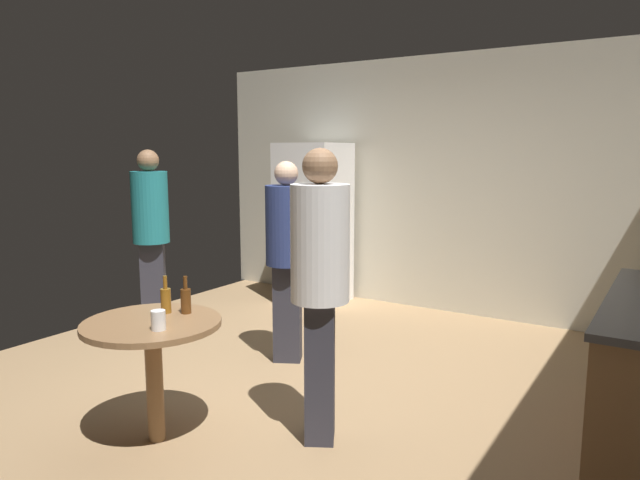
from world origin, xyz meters
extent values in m
cube|color=#9E7C56|center=(0.00, 0.00, -0.05)|extent=(5.20, 5.20, 0.10)
cube|color=beige|center=(0.00, 2.63, 1.35)|extent=(5.32, 0.06, 2.70)
cube|color=white|center=(-1.24, 2.20, 0.90)|extent=(0.70, 0.65, 1.80)
cube|color=#262628|center=(-1.03, 1.86, 0.99)|extent=(0.03, 0.03, 0.60)
cylinder|color=olive|center=(-0.26, -1.02, 0.35)|extent=(0.10, 0.10, 0.70)
cylinder|color=olive|center=(-0.26, -1.02, 0.72)|extent=(0.80, 0.80, 0.03)
cylinder|color=#8C5919|center=(-0.32, -0.85, 0.81)|extent=(0.06, 0.06, 0.15)
cylinder|color=#8C5919|center=(-0.32, -0.85, 0.93)|extent=(0.02, 0.02, 0.08)
cylinder|color=#593314|center=(-0.21, -0.79, 0.81)|extent=(0.06, 0.06, 0.15)
cylinder|color=#593314|center=(-0.21, -0.79, 0.93)|extent=(0.02, 0.02, 0.08)
cylinder|color=white|center=(-0.10, -1.11, 0.79)|extent=(0.08, 0.08, 0.11)
cube|color=#2D2D38|center=(-0.37, 0.48, 0.40)|extent=(0.27, 0.25, 0.80)
cylinder|color=navy|center=(-0.37, 0.48, 1.12)|extent=(0.46, 0.46, 0.64)
sphere|color=#D8AD8C|center=(-0.37, 0.48, 1.54)|extent=(0.19, 0.19, 0.19)
cube|color=#2D2D38|center=(0.56, -0.48, 0.43)|extent=(0.26, 0.27, 0.85)
cylinder|color=white|center=(0.56, -0.48, 1.19)|extent=(0.46, 0.46, 0.67)
sphere|color=#8C6647|center=(0.56, -0.48, 1.63)|extent=(0.20, 0.20, 0.20)
cube|color=#2D2D38|center=(-1.96, 0.48, 0.42)|extent=(0.28, 0.27, 0.85)
cylinder|color=#1E727A|center=(-1.96, 0.48, 1.19)|extent=(0.48, 0.48, 0.67)
sphere|color=#8C6647|center=(-1.96, 0.48, 1.62)|extent=(0.20, 0.20, 0.20)
camera|label=1|loc=(2.29, -3.21, 1.71)|focal=32.25mm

